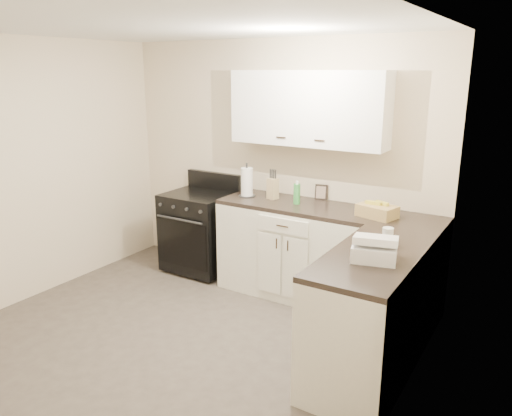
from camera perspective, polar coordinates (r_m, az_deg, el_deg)
The scene contains 20 objects.
floor at distance 4.29m, azimuth -10.28°, elevation -15.52°, with size 3.60×3.60×0.00m, color #473F38.
ceiling at distance 3.70m, azimuth -12.24°, elevation 19.98°, with size 3.60×3.60×0.00m, color white.
wall_back at distance 5.23m, azimuth 2.30°, elevation 5.12°, with size 3.60×3.60×0.00m, color beige.
wall_right at distance 2.93m, azimuth 15.75°, elevation -3.80°, with size 3.60×3.60×0.00m, color beige.
wall_left at distance 5.17m, azimuth -26.04°, elevation 3.44°, with size 3.60×3.60×0.00m, color beige.
base_cabinets_back at distance 4.99m, azimuth 4.77°, elevation -4.96°, with size 1.55×0.60×0.90m, color silver.
base_cabinets_right at distance 4.07m, azimuth 14.26°, elevation -10.34°, with size 0.60×1.90×0.90m, color silver.
countertop_back at distance 4.85m, azimuth 4.89°, elevation 0.25°, with size 1.55×0.60×0.04m, color black.
countertop_right at distance 3.89m, azimuth 14.72°, elevation -4.09°, with size 0.60×1.90×0.04m, color black.
upper_cabinets at distance 4.83m, azimuth 5.97°, elevation 11.25°, with size 1.55×0.30×0.70m, color white.
stove at distance 5.59m, azimuth -6.49°, elevation -2.64°, with size 0.71×0.61×0.86m, color black.
knife_block at distance 5.00m, azimuth 1.93°, elevation 2.24°, with size 0.10×0.09×0.21m, color tan.
paper_towel at distance 5.09m, azimuth -1.05°, elevation 2.97°, with size 0.12×0.12×0.29m, color white.
soap_bottle at distance 4.82m, azimuth 4.69°, elevation 1.61°, with size 0.07×0.07×0.20m, color green.
picture_frame at distance 5.00m, azimuth 7.46°, elevation 1.80°, with size 0.12×0.02×0.15m, color black.
wicker_basket at distance 4.51m, azimuth 13.68°, elevation -0.34°, with size 0.32×0.22×0.11m, color tan.
countertop_grill at distance 3.51m, azimuth 13.37°, elevation -4.89°, with size 0.29×0.27×0.11m, color white.
glass_jar at distance 3.80m, azimuth 14.81°, elevation -3.19°, with size 0.08×0.08×0.14m, color silver.
oven_mitt_near at distance 3.63m, azimuth 6.11°, elevation -13.00°, with size 0.02×0.16×0.27m, color black.
oven_mitt_far at distance 3.84m, azimuth 8.15°, elevation -10.17°, with size 0.02×0.13×0.23m, color black.
Camera 1 is at (2.52, -2.68, 2.19)m, focal length 35.00 mm.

